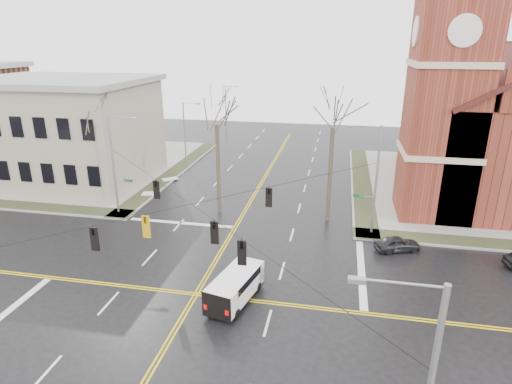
% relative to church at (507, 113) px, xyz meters
% --- Properties ---
extents(ground, '(120.00, 120.00, 0.00)m').
position_rel_church_xyz_m(ground, '(-24.76, -24.78, -8.43)').
color(ground, black).
rests_on(ground, ground).
extents(sidewalks, '(80.00, 80.00, 0.17)m').
position_rel_church_xyz_m(sidewalks, '(-24.76, -24.78, -8.36)').
color(sidewalks, gray).
rests_on(sidewalks, ground).
extents(road_markings, '(100.00, 100.00, 0.01)m').
position_rel_church_xyz_m(road_markings, '(-24.76, -24.78, -8.43)').
color(road_markings, gold).
rests_on(road_markings, ground).
extents(church, '(24.28, 27.48, 27.50)m').
position_rel_church_xyz_m(church, '(0.00, 0.00, 0.00)').
color(church, maroon).
rests_on(church, ground).
extents(civic_building_a, '(18.00, 14.00, 11.00)m').
position_rel_church_xyz_m(civic_building_a, '(-46.76, -4.78, -2.93)').
color(civic_building_a, '#A39381').
rests_on(civic_building_a, ground).
extents(signal_pole_ne, '(2.75, 0.22, 9.00)m').
position_rel_church_xyz_m(signal_pole_ne, '(-13.44, -13.28, -3.48)').
color(signal_pole_ne, gray).
rests_on(signal_pole_ne, ground).
extents(signal_pole_nw, '(2.75, 0.22, 9.00)m').
position_rel_church_xyz_m(signal_pole_nw, '(-36.09, -13.28, -3.48)').
color(signal_pole_nw, gray).
rests_on(signal_pole_nw, ground).
extents(span_wires, '(23.02, 23.02, 0.03)m').
position_rel_church_xyz_m(span_wires, '(-24.76, -24.78, -2.23)').
color(span_wires, black).
rests_on(span_wires, ground).
extents(traffic_signals, '(8.21, 8.26, 1.30)m').
position_rel_church_xyz_m(traffic_signals, '(-24.76, -25.45, -2.98)').
color(traffic_signals, black).
rests_on(traffic_signals, ground).
extents(streetlight_north_a, '(2.30, 0.20, 8.00)m').
position_rel_church_xyz_m(streetlight_north_a, '(-35.42, 3.22, -3.97)').
color(streetlight_north_a, gray).
rests_on(streetlight_north_a, ground).
extents(streetlight_north_b, '(2.30, 0.20, 8.00)m').
position_rel_church_xyz_m(streetlight_north_b, '(-35.42, 23.22, -3.97)').
color(streetlight_north_b, gray).
rests_on(streetlight_north_b, ground).
extents(cargo_van, '(2.92, 5.12, 1.84)m').
position_rel_church_xyz_m(cargo_van, '(-22.06, -24.83, -7.35)').
color(cargo_van, white).
rests_on(cargo_van, ground).
extents(parked_car_a, '(3.72, 2.48, 1.18)m').
position_rel_church_xyz_m(parked_car_a, '(-11.50, -16.05, -7.85)').
color(parked_car_a, black).
rests_on(parked_car_a, ground).
extents(tree_nw_far, '(4.00, 4.00, 10.95)m').
position_rel_church_xyz_m(tree_nw_far, '(-38.38, -11.09, -0.50)').
color(tree_nw_far, '#3A3125').
rests_on(tree_nw_far, ground).
extents(tree_nw_near, '(4.00, 4.00, 12.19)m').
position_rel_church_xyz_m(tree_nw_near, '(-27.12, -10.96, 0.38)').
color(tree_nw_near, '#3A3125').
rests_on(tree_nw_near, ground).
extents(tree_ne, '(4.00, 4.00, 12.38)m').
position_rel_church_xyz_m(tree_ne, '(-17.00, -10.99, 0.52)').
color(tree_ne, '#3A3125').
rests_on(tree_ne, ground).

